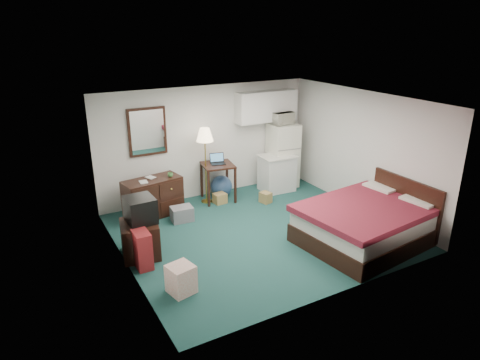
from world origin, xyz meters
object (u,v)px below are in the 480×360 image
tv_stand (140,239)px  suitcase (142,250)px  fridge (283,155)px  desk (218,182)px  kitchen_counter (277,174)px  bed (366,224)px  floor_lamp (206,166)px  dresser (153,197)px

tv_stand → suitcase: (-0.08, -0.39, 0.01)m
fridge → suitcase: bearing=-148.4°
desk → kitchen_counter: 1.49m
desk → kitchen_counter: bearing=4.7°
fridge → bed: bearing=-90.9°
suitcase → floor_lamp: bearing=44.1°
suitcase → fridge: bearing=26.4°
fridge → suitcase: (-4.11, -2.02, -0.45)m
suitcase → tv_stand: bearing=78.7°
desk → kitchen_counter: (1.48, -0.13, -0.01)m
kitchen_counter → tv_stand: 4.00m
kitchen_counter → suitcase: 4.23m
kitchen_counter → suitcase: kitchen_counter is taller
dresser → suitcase: dresser is taller
dresser → tv_stand: size_ratio=1.75×
dresser → kitchen_counter: 3.02m
fridge → bed: fridge is taller
tv_stand → suitcase: bearing=-90.9°
desk → bed: desk is taller
floor_lamp → desk: size_ratio=1.99×
fridge → tv_stand: (-4.03, -1.64, -0.46)m
dresser → fridge: fridge is taller
bed → dresser: bearing=128.6°
floor_lamp → bed: size_ratio=0.76×
dresser → fridge: 3.33m
fridge → suitcase: 4.60m
desk → fridge: bearing=12.2°
kitchen_counter → fridge: fridge is taller
kitchen_counter → fridge: bearing=38.6°
floor_lamp → tv_stand: 2.59m
dresser → desk: bearing=-5.8°
desk → tv_stand: 2.74m
kitchen_counter → suitcase: (-3.82, -1.82, -0.10)m
desk → tv_stand: desk is taller
dresser → suitcase: bearing=-122.4°
kitchen_counter → floor_lamp: bearing=178.1°
kitchen_counter → fridge: 0.50m
tv_stand → suitcase: size_ratio=1.05×
dresser → desk: desk is taller
desk → tv_stand: size_ratio=1.27×
desk → tv_stand: bearing=-135.4°
floor_lamp → fridge: 2.06m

